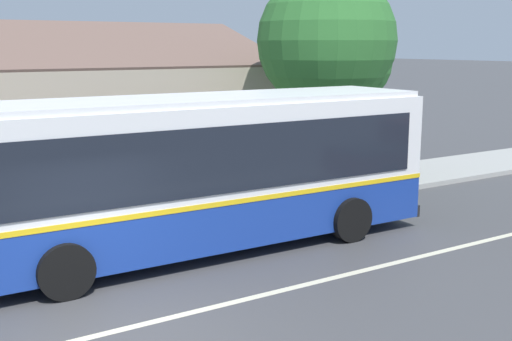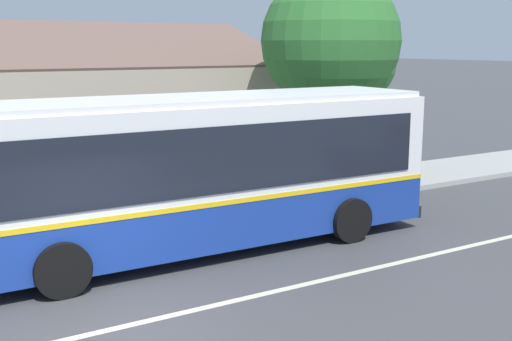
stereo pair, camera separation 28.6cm
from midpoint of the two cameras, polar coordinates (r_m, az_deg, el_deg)
ground_plane at (r=10.40m, az=-11.83°, el=-13.65°), size 300.00×300.00×0.00m
sidewalk_far at (r=15.85m, az=-19.15°, el=-5.04°), size 60.00×3.00×0.15m
lane_divider_stripe at (r=10.39m, az=-11.83°, el=-13.63°), size 60.00×0.16×0.01m
transit_bus at (r=13.42m, az=-5.38°, el=0.06°), size 10.93×2.87×3.27m
bench_down_street at (r=15.45m, az=-12.52°, el=-3.20°), size 1.64×0.51×0.94m
street_tree_primary at (r=20.30m, az=7.44°, el=10.99°), size 4.31×4.31×6.60m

